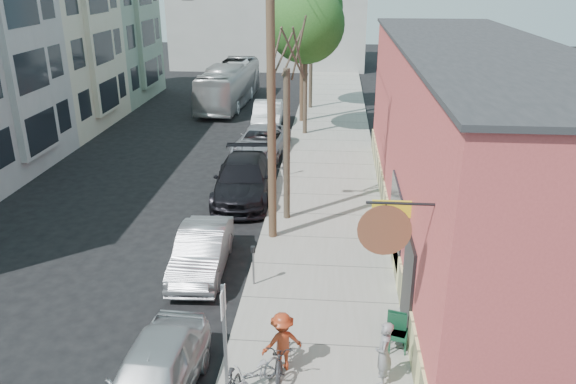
# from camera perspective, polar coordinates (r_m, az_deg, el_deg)

# --- Properties ---
(ground) EXTENTS (120.00, 120.00, 0.00)m
(ground) POSITION_cam_1_polar(r_m,az_deg,el_deg) (16.77, -11.58, -10.48)
(ground) COLOR black
(sidewalk) EXTENTS (4.50, 58.00, 0.15)m
(sidewalk) POSITION_cam_1_polar(r_m,az_deg,el_deg) (26.06, 4.10, 2.05)
(sidewalk) COLOR gray
(sidewalk) RESTS_ON ground
(cafe_building) EXTENTS (6.60, 20.20, 6.61)m
(cafe_building) POSITION_cam_1_polar(r_m,az_deg,el_deg) (19.86, 17.85, 4.54)
(cafe_building) COLOR #BA4545
(cafe_building) RESTS_ON ground
(apartment_row) EXTENTS (6.30, 32.00, 9.00)m
(apartment_row) POSITION_cam_1_polar(r_m,az_deg,el_deg) (32.32, -26.12, 11.88)
(apartment_row) COLOR gray
(apartment_row) RESTS_ON ground
(end_cap_building) EXTENTS (18.00, 8.00, 12.00)m
(end_cap_building) POSITION_cam_1_polar(r_m,az_deg,el_deg) (56.00, -1.86, 18.78)
(end_cap_building) COLOR #A5A4A0
(end_cap_building) RESTS_ON ground
(sign_post) EXTENTS (0.07, 0.45, 2.80)m
(sign_post) POSITION_cam_1_polar(r_m,az_deg,el_deg) (12.01, -6.46, -13.95)
(sign_post) COLOR slate
(sign_post) RESTS_ON sidewalk
(parking_meter_near) EXTENTS (0.14, 0.14, 1.24)m
(parking_meter_near) POSITION_cam_1_polar(r_m,az_deg,el_deg) (16.42, -3.55, -6.81)
(parking_meter_near) COLOR slate
(parking_meter_near) RESTS_ON sidewalk
(parking_meter_far) EXTENTS (0.14, 0.14, 1.24)m
(parking_meter_far) POSITION_cam_1_polar(r_m,az_deg,el_deg) (25.03, -0.47, 3.47)
(parking_meter_far) COLOR slate
(parking_meter_far) RESTS_ON sidewalk
(utility_pole_near) EXTENTS (3.57, 0.28, 10.00)m
(utility_pole_near) POSITION_cam_1_polar(r_m,az_deg,el_deg) (17.97, -1.92, 10.78)
(utility_pole_near) COLOR #503A28
(utility_pole_near) RESTS_ON sidewalk
(utility_pole_far) EXTENTS (1.80, 0.28, 10.00)m
(utility_pole_far) POSITION_cam_1_polar(r_m,az_deg,el_deg) (33.91, 1.48, 15.81)
(utility_pole_far) COLOR #503A28
(utility_pole_far) RESTS_ON sidewalk
(tree_bare) EXTENTS (0.24, 0.24, 5.54)m
(tree_bare) POSITION_cam_1_polar(r_m,az_deg,el_deg) (20.08, -0.13, 4.64)
(tree_bare) COLOR #44392C
(tree_bare) RESTS_ON sidewalk
(tree_leafy_mid) EXTENTS (4.12, 4.12, 8.00)m
(tree_leafy_mid) POSITION_cam_1_polar(r_m,az_deg,el_deg) (31.04, 1.84, 16.63)
(tree_leafy_mid) COLOR #44392C
(tree_leafy_mid) RESTS_ON sidewalk
(tree_leafy_far) EXTENTS (3.96, 3.96, 8.41)m
(tree_leafy_far) POSITION_cam_1_polar(r_m,az_deg,el_deg) (37.41, 2.42, 18.21)
(tree_leafy_far) COLOR #44392C
(tree_leafy_far) RESTS_ON sidewalk
(patio_chair_a) EXTENTS (0.63, 0.63, 0.88)m
(patio_chair_a) POSITION_cam_1_polar(r_m,az_deg,el_deg) (14.33, 11.01, -13.75)
(patio_chair_a) COLOR #0F3824
(patio_chair_a) RESTS_ON sidewalk
(patio_chair_b) EXTENTS (0.58, 0.58, 0.88)m
(patio_chair_b) POSITION_cam_1_polar(r_m,az_deg,el_deg) (14.22, 11.05, -14.05)
(patio_chair_b) COLOR #0F3824
(patio_chair_b) RESTS_ON sidewalk
(patron_grey) EXTENTS (0.45, 0.62, 1.56)m
(patron_grey) POSITION_cam_1_polar(r_m,az_deg,el_deg) (13.03, 9.70, -15.86)
(patron_grey) COLOR slate
(patron_grey) RESTS_ON sidewalk
(cyclist) EXTENTS (1.10, 0.90, 1.48)m
(cyclist) POSITION_cam_1_polar(r_m,az_deg,el_deg) (13.25, -0.60, -14.98)
(cyclist) COLOR maroon
(cyclist) RESTS_ON sidewalk
(cyclist_bike) EXTENTS (0.64, 1.75, 0.91)m
(cyclist_bike) POSITION_cam_1_polar(r_m,az_deg,el_deg) (13.42, -0.60, -15.95)
(cyclist_bike) COLOR black
(cyclist_bike) RESTS_ON sidewalk
(parked_bike_b) EXTENTS (1.30, 1.60, 0.82)m
(parked_bike_b) POSITION_cam_1_polar(r_m,az_deg,el_deg) (12.90, -3.21, -18.07)
(parked_bike_b) COLOR gray
(parked_bike_b) RESTS_ON sidewalk
(car_0) EXTENTS (1.86, 4.24, 1.42)m
(car_0) POSITION_cam_1_polar(r_m,az_deg,el_deg) (12.94, -13.46, -17.73)
(car_0) COLOR #A8ABB0
(car_0) RESTS_ON ground
(car_1) EXTENTS (1.63, 4.22, 1.37)m
(car_1) POSITION_cam_1_polar(r_m,az_deg,el_deg) (17.66, -8.76, -5.96)
(car_1) COLOR #98999F
(car_1) RESTS_ON ground
(car_2) EXTENTS (2.62, 5.65, 1.60)m
(car_2) POSITION_cam_1_polar(r_m,az_deg,el_deg) (23.08, -4.60, 1.31)
(car_2) COLOR black
(car_2) RESTS_ON ground
(car_3) EXTENTS (2.81, 5.22, 1.39)m
(car_3) POSITION_cam_1_polar(r_m,az_deg,el_deg) (28.51, -2.75, 5.13)
(car_3) COLOR #9B9BA3
(car_3) RESTS_ON ground
(car_4) EXTENTS (1.87, 4.74, 1.54)m
(car_4) POSITION_cam_1_polar(r_m,az_deg,el_deg) (33.64, -2.08, 7.84)
(car_4) COLOR #B2B6BA
(car_4) RESTS_ON ground
(bus) EXTENTS (2.83, 10.28, 2.84)m
(bus) POSITION_cam_1_polar(r_m,az_deg,el_deg) (39.61, -5.97, 10.81)
(bus) COLOR silver
(bus) RESTS_ON ground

